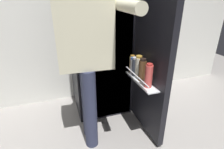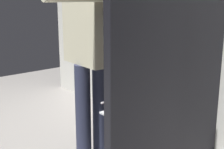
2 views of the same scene
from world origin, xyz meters
The scene contains 4 objects.
ground_plane centered at (0.00, 0.00, 0.00)m, with size 6.70×6.70×0.00m, color gray.
kitchen_wall centered at (0.00, 0.91, 1.26)m, with size 4.40×0.10×2.52m, color silver.
refrigerator centered at (0.03, 0.50, 0.82)m, with size 0.69×1.23×1.65m.
person centered at (-0.25, -0.03, 0.95)m, with size 0.53×0.76×1.58m.
Camera 1 is at (-0.50, -1.45, 1.35)m, focal length 28.69 mm.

